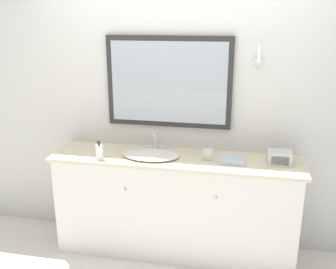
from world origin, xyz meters
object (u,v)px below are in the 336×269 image
at_px(soap_bottle, 99,152).
at_px(picture_frame, 208,155).
at_px(sink_basin, 151,154).
at_px(appliance_box, 279,158).

bearing_deg(soap_bottle, picture_frame, 9.22).
height_order(sink_basin, appliance_box, sink_basin).
distance_m(sink_basin, appliance_box, 1.06).
relative_size(appliance_box, picture_frame, 1.69).
bearing_deg(picture_frame, sink_basin, 178.61).
height_order(soap_bottle, appliance_box, soap_bottle).
bearing_deg(sink_basin, soap_bottle, -158.77).
bearing_deg(sink_basin, picture_frame, -1.39).
xyz_separation_m(sink_basin, appliance_box, (1.06, 0.04, 0.04)).
relative_size(sink_basin, picture_frame, 4.31).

